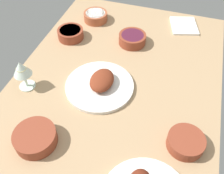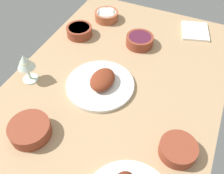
{
  "view_description": "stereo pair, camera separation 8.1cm",
  "coord_description": "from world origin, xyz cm",
  "px_view_note": "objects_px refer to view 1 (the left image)",
  "views": [
    {
      "loc": [
        -66.88,
        -21.36,
        84.71
      ],
      "look_at": [
        0.0,
        0.0,
        6.0
      ],
      "focal_mm": 39.95,
      "sensor_mm": 36.0,
      "label": 1
    },
    {
      "loc": [
        -63.98,
        -28.91,
        84.71
      ],
      "look_at": [
        0.0,
        0.0,
        6.0
      ],
      "focal_mm": 39.95,
      "sensor_mm": 36.0,
      "label": 2
    }
  ],
  "objects_px": {
    "bowl_cream": "(96,16)",
    "plate_near_viewer": "(100,85)",
    "folded_napkin": "(184,26)",
    "wine_glass": "(22,70)",
    "bowl_pasta": "(71,33)",
    "bowl_soup": "(186,142)",
    "bowl_sauce": "(35,137)",
    "bowl_onions": "(133,39)"
  },
  "relations": [
    {
      "from": "plate_near_viewer",
      "to": "bowl_soup",
      "type": "xyz_separation_m",
      "value": [
        -0.17,
        -0.38,
        0.01
      ]
    },
    {
      "from": "bowl_cream",
      "to": "plate_near_viewer",
      "type": "bearing_deg",
      "value": -157.68
    },
    {
      "from": "folded_napkin",
      "to": "bowl_sauce",
      "type": "bearing_deg",
      "value": 154.52
    },
    {
      "from": "bowl_soup",
      "to": "plate_near_viewer",
      "type": "bearing_deg",
      "value": 65.79
    },
    {
      "from": "bowl_cream",
      "to": "bowl_sauce",
      "type": "distance_m",
      "value": 0.8
    },
    {
      "from": "bowl_pasta",
      "to": "bowl_sauce",
      "type": "distance_m",
      "value": 0.62
    },
    {
      "from": "bowl_soup",
      "to": "bowl_cream",
      "type": "relative_size",
      "value": 1.0
    },
    {
      "from": "bowl_cream",
      "to": "wine_glass",
      "type": "bearing_deg",
      "value": 169.19
    },
    {
      "from": "bowl_cream",
      "to": "folded_napkin",
      "type": "bearing_deg",
      "value": -79.69
    },
    {
      "from": "bowl_onions",
      "to": "bowl_cream",
      "type": "distance_m",
      "value": 0.29
    },
    {
      "from": "bowl_sauce",
      "to": "folded_napkin",
      "type": "xyz_separation_m",
      "value": [
        0.88,
        -0.42,
        -0.02
      ]
    },
    {
      "from": "bowl_cream",
      "to": "bowl_pasta",
      "type": "relative_size",
      "value": 0.99
    },
    {
      "from": "bowl_sauce",
      "to": "bowl_pasta",
      "type": "bearing_deg",
      "value": 12.42
    },
    {
      "from": "bowl_sauce",
      "to": "wine_glass",
      "type": "distance_m",
      "value": 0.3
    },
    {
      "from": "bowl_cream",
      "to": "wine_glass",
      "type": "height_order",
      "value": "wine_glass"
    },
    {
      "from": "bowl_sauce",
      "to": "folded_napkin",
      "type": "bearing_deg",
      "value": -25.48
    },
    {
      "from": "plate_near_viewer",
      "to": "bowl_cream",
      "type": "bearing_deg",
      "value": 22.32
    },
    {
      "from": "bowl_onions",
      "to": "bowl_pasta",
      "type": "xyz_separation_m",
      "value": [
        -0.05,
        0.32,
        -0.0
      ]
    },
    {
      "from": "bowl_soup",
      "to": "bowl_sauce",
      "type": "bearing_deg",
      "value": 106.04
    },
    {
      "from": "wine_glass",
      "to": "folded_napkin",
      "type": "relative_size",
      "value": 0.86
    },
    {
      "from": "bowl_soup",
      "to": "wine_glass",
      "type": "relative_size",
      "value": 0.94
    },
    {
      "from": "bowl_soup",
      "to": "folded_napkin",
      "type": "height_order",
      "value": "bowl_soup"
    },
    {
      "from": "folded_napkin",
      "to": "bowl_onions",
      "type": "bearing_deg",
      "value": 133.8
    },
    {
      "from": "bowl_soup",
      "to": "bowl_cream",
      "type": "xyz_separation_m",
      "value": [
        0.65,
        0.58,
        0.0
      ]
    },
    {
      "from": "bowl_soup",
      "to": "bowl_pasta",
      "type": "distance_m",
      "value": 0.79
    },
    {
      "from": "plate_near_viewer",
      "to": "bowl_sauce",
      "type": "xyz_separation_m",
      "value": [
        -0.32,
        0.13,
        0.01
      ]
    },
    {
      "from": "bowl_onions",
      "to": "wine_glass",
      "type": "bearing_deg",
      "value": 140.08
    },
    {
      "from": "bowl_pasta",
      "to": "bowl_soup",
      "type": "bearing_deg",
      "value": -125.3
    },
    {
      "from": "bowl_pasta",
      "to": "folded_napkin",
      "type": "xyz_separation_m",
      "value": [
        0.28,
        -0.55,
        -0.02
      ]
    },
    {
      "from": "bowl_pasta",
      "to": "bowl_onions",
      "type": "bearing_deg",
      "value": -80.24
    },
    {
      "from": "bowl_cream",
      "to": "bowl_soup",
      "type": "bearing_deg",
      "value": -138.35
    },
    {
      "from": "bowl_pasta",
      "to": "folded_napkin",
      "type": "height_order",
      "value": "bowl_pasta"
    },
    {
      "from": "bowl_soup",
      "to": "bowl_sauce",
      "type": "distance_m",
      "value": 0.53
    },
    {
      "from": "bowl_soup",
      "to": "bowl_cream",
      "type": "distance_m",
      "value": 0.87
    },
    {
      "from": "bowl_cream",
      "to": "folded_napkin",
      "type": "relative_size",
      "value": 0.81
    },
    {
      "from": "bowl_sauce",
      "to": "bowl_onions",
      "type": "bearing_deg",
      "value": -15.76
    },
    {
      "from": "bowl_pasta",
      "to": "folded_napkin",
      "type": "bearing_deg",
      "value": -63.13
    },
    {
      "from": "wine_glass",
      "to": "bowl_cream",
      "type": "bearing_deg",
      "value": -10.81
    },
    {
      "from": "bowl_sauce",
      "to": "bowl_soup",
      "type": "bearing_deg",
      "value": -73.96
    },
    {
      "from": "wine_glass",
      "to": "folded_napkin",
      "type": "distance_m",
      "value": 0.89
    },
    {
      "from": "bowl_soup",
      "to": "bowl_pasta",
      "type": "xyz_separation_m",
      "value": [
        0.46,
        0.64,
        0.0
      ]
    },
    {
      "from": "plate_near_viewer",
      "to": "bowl_onions",
      "type": "distance_m",
      "value": 0.34
    }
  ]
}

